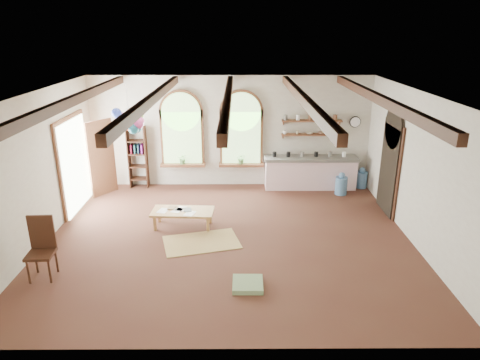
{
  "coord_description": "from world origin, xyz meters",
  "views": [
    {
      "loc": [
        0.2,
        -8.55,
        4.42
      ],
      "look_at": [
        0.25,
        0.6,
        1.16
      ],
      "focal_mm": 32.0,
      "sensor_mm": 36.0,
      "label": 1
    }
  ],
  "objects_px": {
    "kitchen_counter": "(310,172)",
    "coffee_table": "(183,212)",
    "balloon_cluster": "(129,121)",
    "side_chair": "(42,261)"
  },
  "relations": [
    {
      "from": "kitchen_counter",
      "to": "coffee_table",
      "type": "height_order",
      "value": "kitchen_counter"
    },
    {
      "from": "kitchen_counter",
      "to": "side_chair",
      "type": "xyz_separation_m",
      "value": [
        -5.75,
        -4.75,
        -0.14
      ]
    },
    {
      "from": "coffee_table",
      "to": "balloon_cluster",
      "type": "height_order",
      "value": "balloon_cluster"
    },
    {
      "from": "kitchen_counter",
      "to": "balloon_cluster",
      "type": "distance_m",
      "value": 5.33
    },
    {
      "from": "kitchen_counter",
      "to": "balloon_cluster",
      "type": "xyz_separation_m",
      "value": [
        -4.71,
        -1.68,
        1.86
      ]
    },
    {
      "from": "kitchen_counter",
      "to": "side_chair",
      "type": "distance_m",
      "value": 7.46
    },
    {
      "from": "kitchen_counter",
      "to": "coffee_table",
      "type": "xyz_separation_m",
      "value": [
        -3.39,
        -2.6,
        -0.12
      ]
    },
    {
      "from": "kitchen_counter",
      "to": "coffee_table",
      "type": "bearing_deg",
      "value": -142.53
    },
    {
      "from": "balloon_cluster",
      "to": "kitchen_counter",
      "type": "bearing_deg",
      "value": 19.69
    },
    {
      "from": "side_chair",
      "to": "kitchen_counter",
      "type": "bearing_deg",
      "value": 39.58
    }
  ]
}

